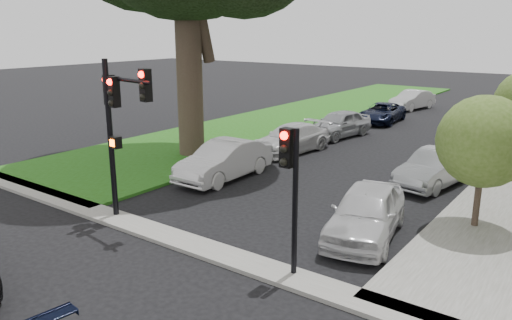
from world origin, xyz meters
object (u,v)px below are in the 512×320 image
Objects in this scene: car_parked_0 at (366,212)px; small_tree_a at (484,142)px; car_parked_9 at (412,100)px; car_parked_1 at (435,168)px; car_parked_8 at (382,113)px; traffic_signal_main at (118,112)px; car_parked_6 at (291,139)px; traffic_signal_secondary at (291,175)px; car_parked_5 at (224,160)px; car_parked_3 at (502,120)px; car_parked_7 at (339,124)px; car_parked_2 at (474,142)px.

small_tree_a is at bearing 34.35° from car_parked_0.
car_parked_0 is 1.04× the size of car_parked_9.
car_parked_1 is 0.94× the size of car_parked_8.
traffic_signal_main is 1.13× the size of car_parked_0.
traffic_signal_secondary is at bearing -50.59° from car_parked_6.
car_parked_0 is at bearing -73.50° from car_parked_8.
car_parked_1 is at bearing 28.80° from car_parked_5.
car_parked_3 is at bearing 65.59° from car_parked_5.
small_tree_a is 0.93× the size of car_parked_7.
car_parked_0 is at bearing -133.73° from small_tree_a.
traffic_signal_main is 18.10m from car_parked_2.
car_parked_9 is at bearing 89.34° from car_parked_5.
car_parked_6 is (-10.16, 5.13, -2.13)m from small_tree_a.
small_tree_a reaches higher than car_parked_1.
car_parked_6 reaches higher than car_parked_8.
car_parked_3 reaches higher than car_parked_2.
car_parked_5 is at bearing -77.98° from car_parked_9.
traffic_signal_main is at bearing -77.36° from car_parked_9.
car_parked_6 is (-7.62, 7.79, -0.08)m from car_parked_0.
small_tree_a is 0.87× the size of car_parked_6.
traffic_signal_secondary reaches higher than car_parked_1.
traffic_signal_main is 1.17× the size of car_parked_9.
small_tree_a is 0.95× the size of car_parked_9.
car_parked_6 is at bearing -136.34° from car_parked_2.
small_tree_a reaches higher than traffic_signal_secondary.
car_parked_0 is at bearing 25.92° from traffic_signal_main.
car_parked_3 reaches higher than car_parked_6.
car_parked_0 is 1.01× the size of car_parked_7.
car_parked_0 is 26.52m from car_parked_9.
traffic_signal_secondary reaches higher than car_parked_0.
car_parked_6 is at bearing 122.15° from traffic_signal_secondary.
traffic_signal_secondary is 0.86× the size of car_parked_9.
car_parked_3 is 10.13m from car_parked_7.
car_parked_9 is at bearing 103.54° from traffic_signal_secondary.
traffic_signal_secondary reaches higher than car_parked_2.
car_parked_8 is (-7.24, 5.64, 0.02)m from car_parked_2.
car_parked_5 is at bearing -81.44° from car_parked_7.
car_parked_3 is 9.68m from car_parked_9.
traffic_signal_main is 24.15m from car_parked_3.
car_parked_5 is at bearing -80.34° from car_parked_6.
car_parked_7 is (-7.36, 12.63, -0.01)m from car_parked_0.
car_parked_8 is (-6.63, 22.05, -2.05)m from traffic_signal_secondary.
small_tree_a is 11.38m from traffic_signal_main.
car_parked_2 is 0.97× the size of car_parked_8.
car_parked_7 is at bearing -77.62° from car_parked_9.
car_parked_1 is 0.90× the size of car_parked_6.
car_parked_0 is at bearing -88.09° from car_parked_3.
car_parked_5 is at bearing -114.88° from car_parked_2.
car_parked_1 is at bearing -63.66° from car_parked_8.
car_parked_3 is 14.01m from car_parked_6.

